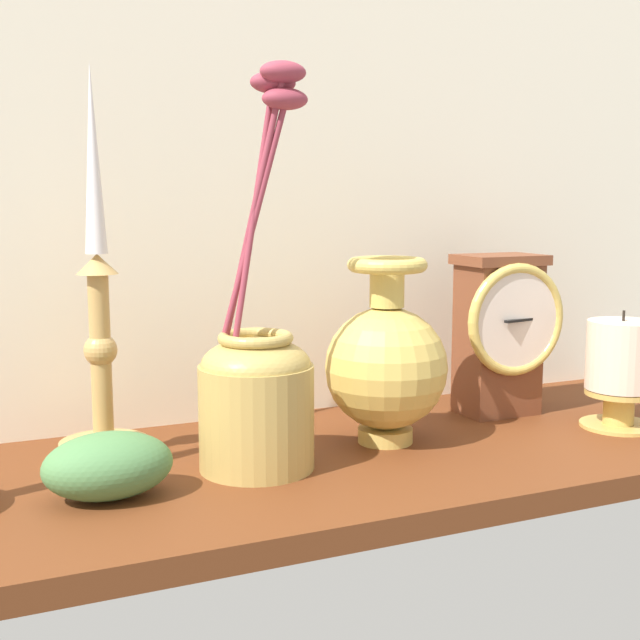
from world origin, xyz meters
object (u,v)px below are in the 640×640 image
(brass_vase_bulbous, at_px, (386,363))
(pillar_candle_front, at_px, (621,368))
(brass_vase_jar, at_px, (257,386))
(mantel_clock, at_px, (501,331))
(candlestick_tall_left, at_px, (100,340))

(brass_vase_bulbous, xyz_separation_m, pillar_candle_front, (0.27, -0.06, -0.02))
(brass_vase_jar, relative_size, pillar_candle_front, 2.83)
(mantel_clock, bearing_deg, pillar_candle_front, -49.03)
(candlestick_tall_left, height_order, brass_vase_jar, candlestick_tall_left)
(brass_vase_jar, distance_m, pillar_candle_front, 0.43)
(mantel_clock, xyz_separation_m, candlestick_tall_left, (-0.47, 0.02, 0.02))
(candlestick_tall_left, height_order, brass_vase_bulbous, candlestick_tall_left)
(mantel_clock, relative_size, pillar_candle_front, 1.43)
(candlestick_tall_left, distance_m, brass_vase_bulbous, 0.30)
(mantel_clock, xyz_separation_m, pillar_candle_front, (0.09, -0.10, -0.03))
(mantel_clock, bearing_deg, candlestick_tall_left, 177.77)
(brass_vase_jar, bearing_deg, brass_vase_bulbous, 9.89)
(candlestick_tall_left, distance_m, pillar_candle_front, 0.58)
(candlestick_tall_left, xyz_separation_m, pillar_candle_front, (0.56, -0.12, -0.05))
(pillar_candle_front, bearing_deg, candlestick_tall_left, 167.68)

